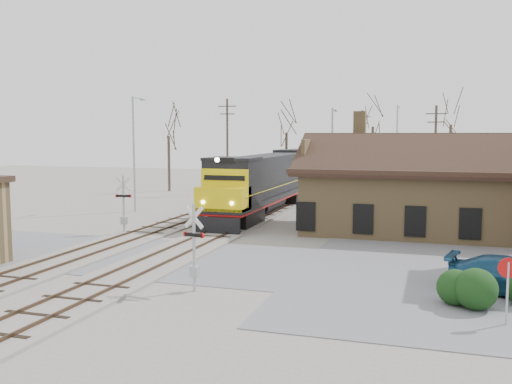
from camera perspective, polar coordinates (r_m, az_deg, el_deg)
ground at (r=29.79m, az=-8.92°, el=-6.56°), size 140.00×140.00×0.00m
road at (r=29.79m, az=-8.92°, el=-6.53°), size 60.00×9.00×0.03m
track_main at (r=43.50m, az=-0.09°, el=-2.49°), size 3.40×90.00×0.24m
track_siding at (r=45.06m, az=-5.56°, el=-2.23°), size 3.40×90.00×0.24m
depot at (r=38.25m, az=15.87°, el=-0.32°), size 15.20×9.31×7.90m
locomotive_lead at (r=45.40m, az=0.79°, el=1.01°), size 3.26×21.83×4.85m
locomotive_trailing at (r=66.82m, az=6.26°, el=2.52°), size 3.26×21.83×4.59m
crossbuck_near at (r=23.18m, az=-6.21°, el=-5.77°), size 1.01×0.31×3.57m
crossbuck_far at (r=37.28m, az=-13.10°, el=-1.38°), size 1.06×0.34×3.74m
do_not_enter_sign at (r=20.75m, az=23.89°, el=-7.93°), size 0.68×0.16×2.30m
hedge_a at (r=22.68m, az=19.30°, el=-8.99°), size 1.36×1.36×1.36m
hedge_b at (r=22.31m, az=21.14°, el=-9.06°), size 1.54×1.54×1.54m
streetlight_a at (r=47.63m, az=-12.05°, el=4.35°), size 0.25×2.04×9.40m
streetlight_b at (r=49.84m, az=7.64°, el=4.01°), size 0.25×2.04×8.59m
streetlight_c at (r=64.20m, az=13.90°, el=4.69°), size 0.25×2.04×9.48m
utility_pole_a at (r=60.49m, az=-2.89°, el=4.77°), size 2.00×0.24×10.06m
utility_pole_b at (r=72.06m, az=10.52°, el=4.53°), size 2.00×0.24×9.28m
utility_pole_c at (r=57.98m, az=17.47°, el=3.98°), size 2.00×0.24×9.10m
tree_a at (r=64.31m, az=-8.75°, el=6.45°), size 4.10×4.10×10.04m
tree_b at (r=66.67m, az=3.07°, el=6.88°), size 4.36×4.36×10.68m
tree_c at (r=72.42m, az=11.63°, el=7.37°), size 4.85×4.85×11.89m
tree_d at (r=70.11m, az=18.93°, el=7.39°), size 4.96×4.96×12.16m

